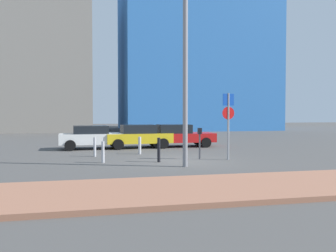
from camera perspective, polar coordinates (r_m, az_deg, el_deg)
The scene contains 14 objects.
ground_plane at distance 16.61m, azimuth 1.78°, elevation -5.53°, with size 120.00×120.00×0.00m, color #4C4947.
sidewalk_brick at distance 10.53m, azimuth 10.75°, elevation -9.59°, with size 40.00×3.57×0.14m, color #9E664C.
parked_car_white at distance 22.39m, azimuth -11.96°, elevation -1.67°, with size 4.14×2.16×1.44m.
parked_car_yellow at distance 22.60m, azimuth -4.72°, elevation -1.57°, with size 4.19×2.07×1.47m.
parked_car_red at distance 23.31m, azimuth 1.55°, elevation -1.50°, with size 4.60×2.03×1.46m.
parking_sign_post at distance 16.95m, azimuth 9.61°, elevation 1.29°, with size 0.60×0.10×3.13m.
parking_meter at distance 16.99m, azimuth 5.08°, elevation -2.11°, with size 0.18×0.14×1.49m.
street_lamp at distance 14.80m, azimuth 2.78°, elevation 12.71°, with size 0.70×0.36×8.56m.
traffic_bollard_near at distance 19.18m, azimuth -4.55°, elevation -3.12°, with size 0.15×0.15×0.93m, color #B7B7BC.
traffic_bollard_mid at distance 18.40m, azimuth -11.63°, elevation -3.31°, with size 0.13×0.13×0.97m, color #B7B7BC.
traffic_bollard_far at distance 16.03m, azimuth -10.35°, elevation -4.12°, with size 0.13×0.13×0.95m, color #B7B7BC.
traffic_bollard_edge at distance 16.02m, azimuth -1.48°, elevation -3.84°, with size 0.14×0.14×1.10m, color black.
building_colorful_midrise at distance 50.88m, azimuth 4.25°, elevation 16.06°, with size 19.80×13.48×29.04m, color #3372BF.
building_under_construction at distance 47.39m, azimuth -19.68°, elevation 9.56°, with size 12.40×10.49×16.99m, color gray.
Camera 1 is at (-4.11, -15.94, 2.19)m, focal length 38.14 mm.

